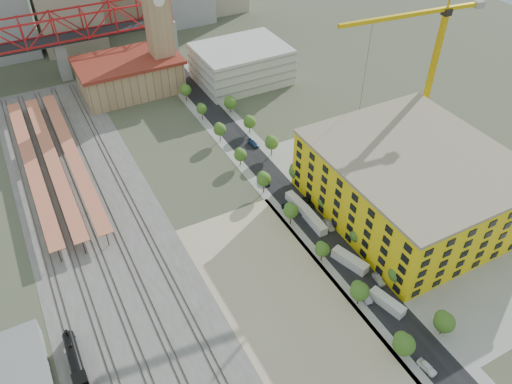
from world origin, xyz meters
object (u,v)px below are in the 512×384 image
construction_building (412,183)px  locomotive (78,370)px  tower_crane (429,51)px  site_trailer_d (297,203)px  site_trailer_c (315,222)px  site_trailer_a (387,303)px  site_trailer_b (350,261)px  car_0 (427,367)px  clock_tower (157,12)px

construction_building → locomotive: bearing=-174.9°
locomotive → tower_crane: bearing=16.8°
site_trailer_d → site_trailer_c: bearing=-94.1°
site_trailer_c → site_trailer_d: site_trailer_c is taller
construction_building → site_trailer_a: bearing=-137.7°
tower_crane → site_trailer_b: size_ratio=5.15×
site_trailer_c → site_trailer_d: (0.00, 8.99, -0.07)m
site_trailer_c → car_0: size_ratio=2.08×
site_trailer_b → clock_tower: bearing=76.5°
car_0 → clock_tower: bearing=84.8°
site_trailer_c → car_0: site_trailer_c is taller
site_trailer_d → car_0: (-3.00, -55.42, -0.44)m
car_0 → tower_crane: bearing=44.1°
car_0 → site_trailer_c: bearing=79.1°
site_trailer_a → construction_building: bearing=28.2°
locomotive → tower_crane: size_ratio=0.42×
clock_tower → site_trailer_b: size_ratio=5.33×
locomotive → site_trailer_b: locomotive is taller
site_trailer_a → site_trailer_c: size_ratio=0.96×
tower_crane → site_trailer_c: 62.19m
locomotive → site_trailer_a: bearing=-13.2°
construction_building → site_trailer_c: construction_building is taller
site_trailer_a → car_0: bearing=-114.5°
clock_tower → site_trailer_b: clock_tower is taller
clock_tower → locomotive: clock_tower is taller
clock_tower → construction_building: 107.36m
site_trailer_a → site_trailer_d: site_trailer_a is taller
tower_crane → site_trailer_d: tower_crane is taller
locomotive → site_trailer_a: locomotive is taller
site_trailer_c → car_0: (-3.00, -46.42, -0.51)m
clock_tower → site_trailer_c: (8.00, -93.57, -27.44)m
clock_tower → site_trailer_a: 126.91m
clock_tower → tower_crane: (58.60, -73.01, 2.31)m
tower_crane → site_trailer_a: bearing=-135.0°
construction_building → car_0: (-29.00, -40.00, -8.65)m
locomotive → site_trailer_c: 67.61m
locomotive → car_0: 70.58m
site_trailer_a → site_trailer_b: bearing=75.9°
clock_tower → site_trailer_a: clock_tower is taller
clock_tower → locomotive: 125.63m
tower_crane → locomotive: bearing=-163.2°
construction_building → site_trailer_c: (-26.00, 6.42, -8.15)m
site_trailer_b → locomotive: bearing=161.3°
site_trailer_a → site_trailer_d: 39.07m
tower_crane → site_trailer_d: size_ratio=5.77×
construction_building → tower_crane: 42.42m
tower_crane → car_0: bearing=-128.7°
site_trailer_d → site_trailer_a: bearing=-94.1°
construction_building → site_trailer_b: size_ratio=5.19×
construction_building → site_trailer_a: 36.09m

